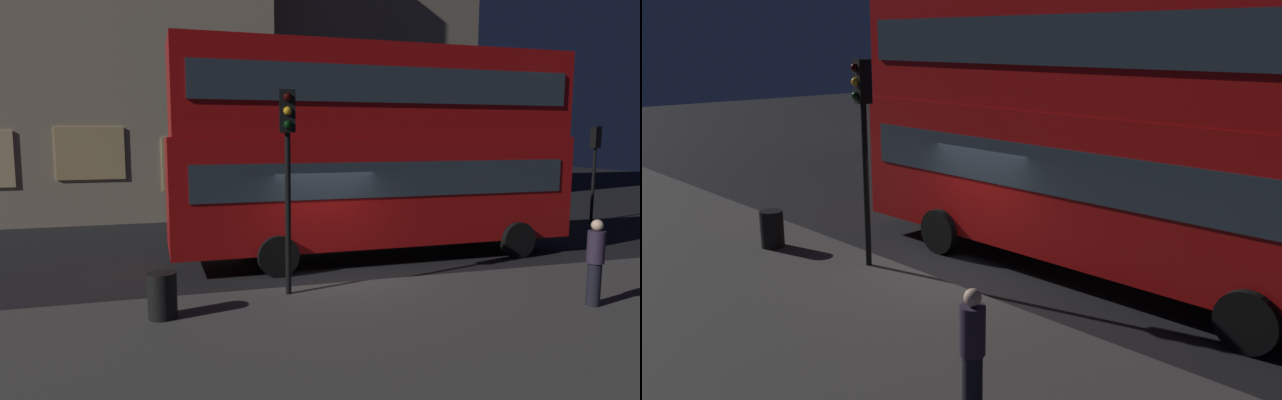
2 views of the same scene
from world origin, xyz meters
TOP-DOWN VIEW (x-y plane):
  - ground_plane at (0.00, 0.00)m, footprint 80.00×80.00m
  - sidewalk_slab at (0.00, -4.69)m, footprint 44.00×7.80m
  - building_with_clock at (-6.31, 14.88)m, footprint 14.14×10.16m
  - building_plain_facade at (5.40, 16.13)m, footprint 12.84×7.49m
  - double_decker_bus at (1.86, 1.87)m, footprint 11.31×2.92m
  - traffic_light_near_kerb at (-1.39, -1.31)m, footprint 0.36×0.39m
  - traffic_light_far_side at (12.62, 5.30)m, footprint 0.36×0.38m
  - pedestrian at (4.10, -3.77)m, footprint 0.32×0.32m
  - litter_bin at (-3.91, -2.10)m, footprint 0.52×0.52m

SIDE VIEW (x-z plane):
  - ground_plane at x=0.00m, z-range 0.00..0.00m
  - sidewalk_slab at x=0.00m, z-range 0.00..0.12m
  - litter_bin at x=-3.91m, z-range 0.12..0.95m
  - pedestrian at x=4.10m, z-range 0.15..1.85m
  - traffic_light_far_side at x=12.62m, z-range 0.83..4.59m
  - traffic_light_near_kerb at x=-1.39m, z-range 1.03..5.23m
  - double_decker_bus at x=1.86m, z-range 0.31..6.05m
  - building_with_clock at x=-6.31m, z-range 0.00..14.59m
  - building_plain_facade at x=5.40m, z-range 0.00..19.70m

